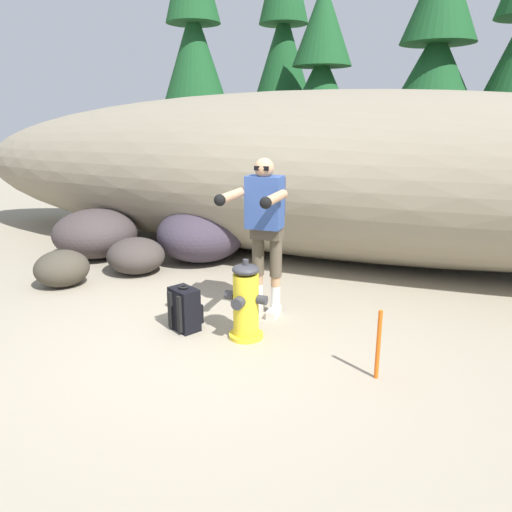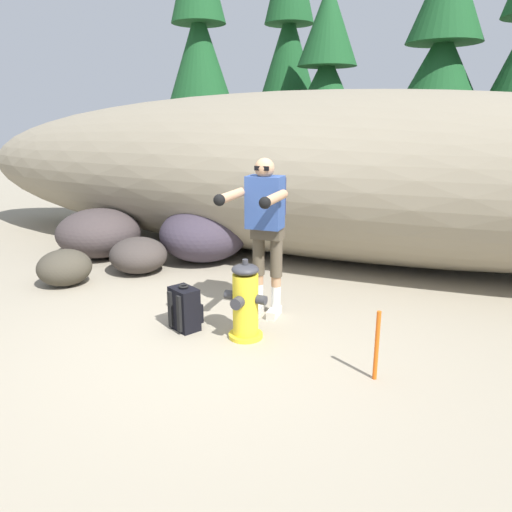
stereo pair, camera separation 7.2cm
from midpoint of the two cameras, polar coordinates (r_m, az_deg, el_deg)
ground_plane at (r=4.79m, az=-5.65°, el=-10.33°), size 56.00×56.00×0.04m
dirt_embankment at (r=7.65m, az=7.91°, el=9.30°), size 13.73×3.20×2.48m
fire_hydrant at (r=4.75m, az=-0.81°, el=-5.39°), size 0.43×0.38×0.80m
utility_worker at (r=5.07m, az=1.49°, el=4.43°), size 0.58×1.00×1.70m
spare_backpack at (r=5.04m, az=-7.84°, el=-6.10°), size 0.36×0.35×0.47m
boulder_large at (r=7.94m, az=-17.55°, el=2.57°), size 1.79×1.79×0.74m
boulder_mid at (r=7.39m, az=-5.75°, el=2.62°), size 1.42×1.49×0.82m
boulder_small at (r=6.98m, az=-13.22°, el=0.10°), size 0.93×0.91×0.50m
boulder_outlier at (r=6.72m, az=-21.06°, el=-1.26°), size 0.88×0.90×0.47m
pine_tree_far_left at (r=13.20m, az=-6.43°, el=23.37°), size 2.05×2.05×6.83m
pine_tree_left at (r=14.86m, az=3.98°, el=23.47°), size 2.10×2.10×7.33m
pine_tree_center at (r=13.14m, az=8.34°, el=19.49°), size 2.27×2.27×5.27m
pine_tree_right at (r=13.41m, az=20.93°, el=20.42°), size 2.75×2.75×6.04m
survey_stake at (r=4.17m, az=14.34°, el=-10.06°), size 0.04×0.04×0.60m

